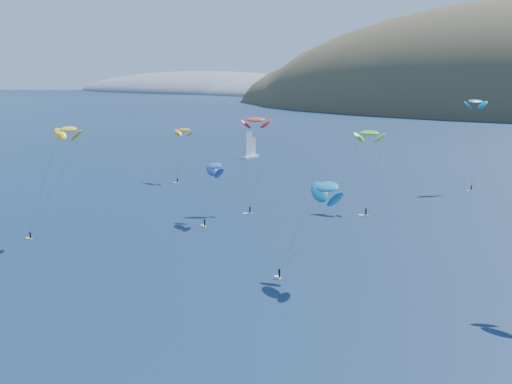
{
  "coord_description": "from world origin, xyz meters",
  "views": [
    {
      "loc": [
        66.9,
        -54.31,
        37.1
      ],
      "look_at": [
        -10.32,
        80.0,
        9.0
      ],
      "focal_mm": 50.0,
      "sensor_mm": 36.0,
      "label": 1
    }
  ],
  "objects": [
    {
      "name": "kitesurfer_1",
      "position": [
        -65.59,
        130.13,
        16.13
      ],
      "size": [
        7.16,
        7.73,
        18.11
      ],
      "rotation": [
        0.0,
        0.0,
        -0.07
      ],
      "color": "yellow",
      "rests_on": "ground"
    },
    {
      "name": "kitesurfer_2",
      "position": [
        -42.56,
        56.23,
        23.28
      ],
      "size": [
        10.93,
        8.78,
        25.46
      ],
      "rotation": [
        0.0,
        0.0,
        -0.13
      ],
      "color": "yellow",
      "rests_on": "ground"
    },
    {
      "name": "kitesurfer_9",
      "position": [
        -23.36,
        102.45,
        22.89
      ],
      "size": [
        7.96,
        10.34,
        25.01
      ],
      "rotation": [
        0.0,
        0.0,
        0.59
      ],
      "color": "yellow",
      "rests_on": "ground"
    },
    {
      "name": "kitesurfer_3",
      "position": [
        1.52,
        117.27,
        19.48
      ],
      "size": [
        8.17,
        11.53,
        21.7
      ],
      "rotation": [
        0.0,
        0.0,
        0.14
      ],
      "color": "yellow",
      "rests_on": "ground"
    },
    {
      "name": "sailboat",
      "position": [
        -74.51,
        187.37,
        0.97
      ],
      "size": [
        9.85,
        8.47,
        12.03
      ],
      "rotation": [
        0.0,
        0.0,
        -0.14
      ],
      "color": "white",
      "rests_on": "ground"
    },
    {
      "name": "kitesurfer_5",
      "position": [
        17.52,
        56.1,
        16.19
      ],
      "size": [
        12.76,
        10.37,
        19.03
      ],
      "rotation": [
        0.0,
        0.0,
        -0.75
      ],
      "color": "yellow",
      "rests_on": "ground"
    },
    {
      "name": "headland",
      "position": [
        -445.26,
        750.08,
        -3.36
      ],
      "size": [
        460.0,
        250.0,
        60.0
      ],
      "color": "slate",
      "rests_on": "ground"
    },
    {
      "name": "kitesurfer_10",
      "position": [
        -24.17,
        84.75,
        13.25
      ],
      "size": [
        9.24,
        11.36,
        15.69
      ],
      "rotation": [
        0.0,
        0.0,
        -0.7
      ],
      "color": "yellow",
      "rests_on": "ground"
    },
    {
      "name": "ground",
      "position": [
        0.0,
        0.0,
        0.0
      ],
      "size": [
        2800.0,
        2800.0,
        0.0
      ],
      "primitive_type": "plane",
      "color": "black",
      "rests_on": "ground"
    },
    {
      "name": "kitesurfer_4",
      "position": [
        17.95,
        160.31,
        25.93
      ],
      "size": [
        7.48,
        8.05,
        28.06
      ],
      "rotation": [
        0.0,
        0.0,
        0.84
      ],
      "color": "yellow",
      "rests_on": "ground"
    }
  ]
}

